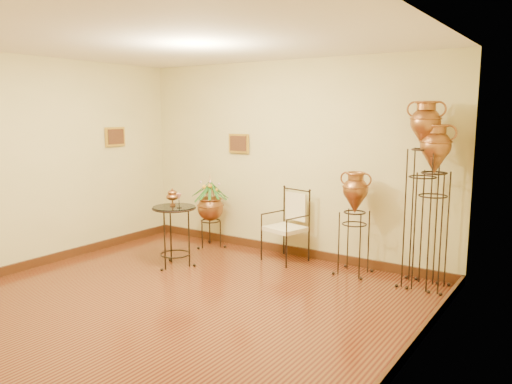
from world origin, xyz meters
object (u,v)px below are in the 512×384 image
Objects in this scene: amphora_tall at (422,193)px; planter_urn at (210,205)px; armchair at (285,226)px; amphora_mid at (432,206)px; side_table at (175,235)px.

amphora_tall reaches higher than planter_urn.
planter_urn reaches higher than armchair.
amphora_mid is 1.65× the size of planter_urn.
amphora_mid is at bearing 18.85° from side_table.
side_table is (-3.09, -1.05, -0.56)m from amphora_mid.
amphora_mid is 1.88× the size of side_table.
planter_urn is at bearing 180.00° from amphora_tall.
amphora_mid is at bearing 0.00° from amphora_tall.
amphora_tall is at bearing 19.60° from side_table.
planter_urn is (-3.19, 0.00, -0.47)m from amphora_tall.
amphora_tall is at bearing 180.00° from amphora_mid.
amphora_tall is at bearing 13.57° from armchair.
side_table is at bearing -160.40° from amphora_tall.
armchair is at bearing 43.64° from side_table.
armchair is 0.97× the size of side_table.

